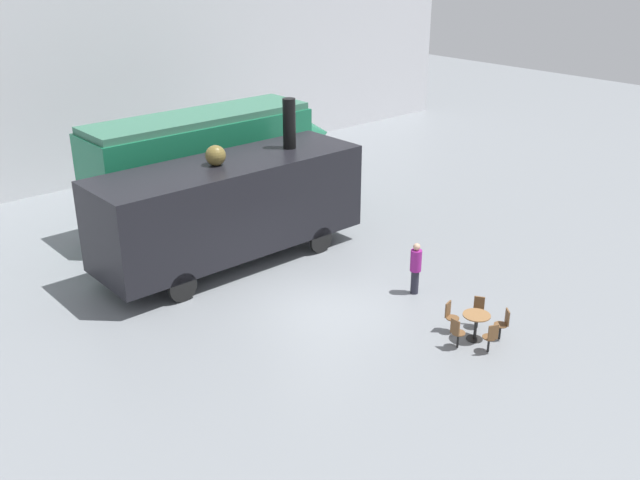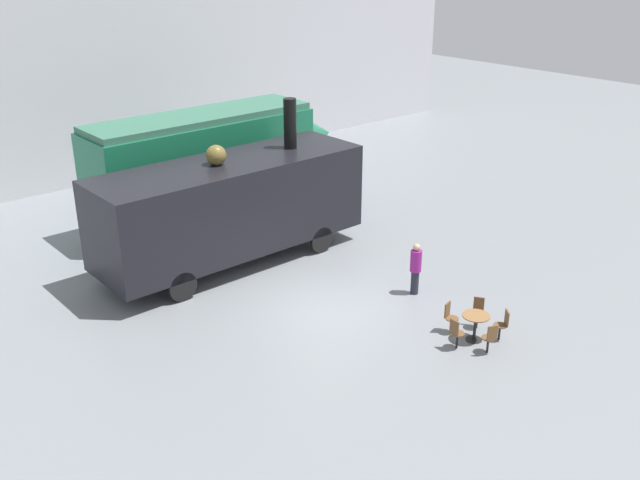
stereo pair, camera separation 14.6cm
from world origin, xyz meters
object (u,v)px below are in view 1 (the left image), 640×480
Objects in this scene: streamlined_locomotive at (217,155)px; cafe_table_near at (476,321)px; visitor_person at (416,267)px; steam_locomotive at (231,204)px; cafe_chair_0 at (504,322)px.

cafe_table_near is at bearing -90.36° from streamlined_locomotive.
visitor_person is at bearing -85.44° from streamlined_locomotive.
visitor_person reaches higher than cafe_table_near.
streamlined_locomotive reaches higher than cafe_table_near.
visitor_person is (2.81, -5.47, -1.14)m from steam_locomotive.
cafe_chair_0 is (0.49, -12.64, -1.94)m from streamlined_locomotive.
cafe_table_near is (1.99, -8.35, -1.47)m from steam_locomotive.
cafe_chair_0 is at bearing -73.83° from steam_locomotive.
cafe_chair_0 is (0.57, -0.47, -0.04)m from cafe_table_near.
streamlined_locomotive is 12.31m from cafe_table_near.
steam_locomotive is at bearing -33.98° from cafe_chair_0.
cafe_chair_0 is 0.53× the size of visitor_person.
cafe_table_near is 3.01m from visitor_person.
streamlined_locomotive is 12.08× the size of cafe_chair_0.
cafe_table_near is (-0.08, -12.16, -1.90)m from streamlined_locomotive.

